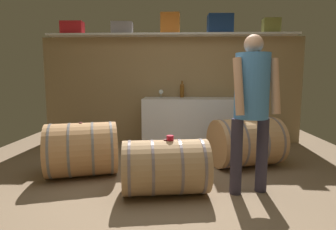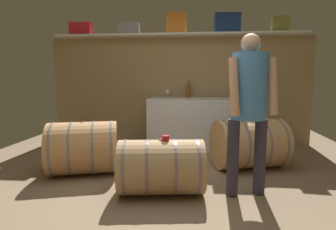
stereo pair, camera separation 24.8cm
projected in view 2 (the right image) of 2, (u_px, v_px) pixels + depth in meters
name	position (u px, v px, depth m)	size (l,w,h in m)	color
ground_plane	(167.00, 176.00, 3.57)	(5.96, 8.26, 0.02)	#866D53
back_wall_panel	(178.00, 91.00, 5.31)	(4.76, 0.10, 1.95)	#9C7E54
high_shelf_board	(178.00, 35.00, 5.03)	(4.38, 0.40, 0.03)	silver
toolcase_red	(81.00, 29.00, 5.20)	(0.39, 0.21, 0.23)	red
toolcase_grey	(129.00, 29.00, 5.11)	(0.37, 0.20, 0.21)	gray
toolcase_orange	(177.00, 24.00, 5.01)	(0.33, 0.27, 0.35)	orange
toolcase_navy	(227.00, 24.00, 4.91)	(0.43, 0.28, 0.33)	navy
toolcase_olive	(280.00, 25.00, 4.82)	(0.28, 0.23, 0.25)	olive
work_cabinet	(196.00, 123.00, 4.98)	(1.64, 0.63, 0.86)	silver
wine_bottle_amber	(188.00, 90.00, 5.11)	(0.08, 0.08, 0.30)	brown
wine_glass	(167.00, 92.00, 5.15)	(0.08, 0.08, 0.14)	white
wine_barrel_near	(161.00, 167.00, 2.99)	(0.96, 0.69, 0.59)	tan
wine_barrel_far	(83.00, 148.00, 3.61)	(1.00, 0.87, 0.68)	tan
wine_barrel_flank	(249.00, 144.00, 3.85)	(1.07, 0.90, 0.67)	tan
tasting_cup	(166.00, 138.00, 2.94)	(0.07, 0.07, 0.05)	red
winemaker_pouring	(249.00, 98.00, 2.86)	(0.51, 0.43, 1.65)	#322E3E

